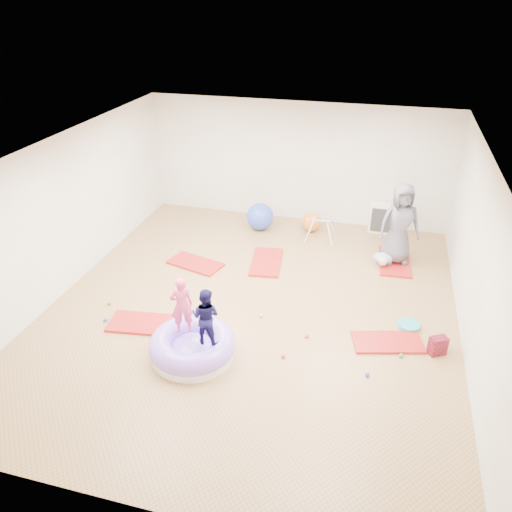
# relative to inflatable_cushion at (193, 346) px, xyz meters

# --- Properties ---
(room) EXTENTS (7.01, 8.01, 2.81)m
(room) POSITION_rel_inflatable_cushion_xyz_m (0.54, 1.44, 1.24)
(room) COLOR #B07F51
(room) RESTS_ON ground
(gym_mat_front_left) EXTENTS (1.24, 0.73, 0.05)m
(gym_mat_front_left) POSITION_rel_inflatable_cushion_xyz_m (-1.08, 0.51, -0.14)
(gym_mat_front_left) COLOR #B12515
(gym_mat_front_left) RESTS_ON ground
(gym_mat_mid_left) EXTENTS (1.21, 0.83, 0.05)m
(gym_mat_mid_left) POSITION_rel_inflatable_cushion_xyz_m (-0.98, 2.65, -0.14)
(gym_mat_mid_left) COLOR #B12515
(gym_mat_mid_left) RESTS_ON ground
(gym_mat_center_back) EXTENTS (0.73, 1.24, 0.05)m
(gym_mat_center_back) POSITION_rel_inflatable_cushion_xyz_m (0.41, 3.09, -0.14)
(gym_mat_center_back) COLOR #B12515
(gym_mat_center_back) RESTS_ON ground
(gym_mat_right) EXTENTS (1.20, 0.81, 0.05)m
(gym_mat_right) POSITION_rel_inflatable_cushion_xyz_m (2.90, 1.06, -0.14)
(gym_mat_right) COLOR #B12515
(gym_mat_right) RESTS_ON ground
(gym_mat_rear_right) EXTENTS (0.69, 1.25, 0.05)m
(gym_mat_rear_right) POSITION_rel_inflatable_cushion_xyz_m (2.95, 3.77, -0.14)
(gym_mat_rear_right) COLOR #B12515
(gym_mat_rear_right) RESTS_ON ground
(inflatable_cushion) EXTENTS (1.33, 1.33, 0.42)m
(inflatable_cushion) POSITION_rel_inflatable_cushion_xyz_m (0.00, 0.00, 0.00)
(inflatable_cushion) COLOR white
(inflatable_cushion) RESTS_ON ground
(child_pink) EXTENTS (0.41, 0.37, 0.95)m
(child_pink) POSITION_rel_inflatable_cushion_xyz_m (-0.18, 0.13, 0.70)
(child_pink) COLOR #F04577
(child_pink) RESTS_ON inflatable_cushion
(child_navy) EXTENTS (0.47, 0.39, 0.91)m
(child_navy) POSITION_rel_inflatable_cushion_xyz_m (0.26, -0.02, 0.68)
(child_navy) COLOR #110F3F
(child_navy) RESTS_ON inflatable_cushion
(adult_caregiver) EXTENTS (0.93, 0.75, 1.66)m
(adult_caregiver) POSITION_rel_inflatable_cushion_xyz_m (2.94, 3.78, 0.72)
(adult_caregiver) COLOR #555360
(adult_caregiver) RESTS_ON gym_mat_rear_right
(infant) EXTENTS (0.40, 0.40, 0.23)m
(infant) POSITION_rel_inflatable_cushion_xyz_m (2.71, 3.57, 0.01)
(infant) COLOR #8AAFDB
(infant) RESTS_ON gym_mat_rear_right
(ball_pit_balls) EXTENTS (5.13, 1.19, 0.07)m
(ball_pit_balls) POSITION_rel_inflatable_cushion_xyz_m (0.91, 0.76, -0.13)
(ball_pit_balls) COLOR #DE335B
(ball_pit_balls) RESTS_ON ground
(exercise_ball_blue) EXTENTS (0.62, 0.62, 0.62)m
(exercise_ball_blue) POSITION_rel_inflatable_cushion_xyz_m (-0.13, 4.62, 0.15)
(exercise_ball_blue) COLOR blue
(exercise_ball_blue) RESTS_ON ground
(exercise_ball_orange) EXTENTS (0.44, 0.44, 0.44)m
(exercise_ball_orange) POSITION_rel_inflatable_cushion_xyz_m (1.04, 4.82, 0.06)
(exercise_ball_orange) COLOR orange
(exercise_ball_orange) RESTS_ON ground
(infant_play_gym) EXTENTS (0.64, 0.61, 0.49)m
(infant_play_gym) POSITION_rel_inflatable_cushion_xyz_m (1.32, 4.40, 0.17)
(infant_play_gym) COLOR white
(infant_play_gym) RESTS_ON ground
(cube_shelf) EXTENTS (0.66, 0.33, 0.66)m
(cube_shelf) POSITION_rel_inflatable_cushion_xyz_m (2.65, 5.23, 0.17)
(cube_shelf) COLOR white
(cube_shelf) RESTS_ON ground
(balance_disc) EXTENTS (0.36, 0.36, 0.08)m
(balance_disc) POSITION_rel_inflatable_cushion_xyz_m (3.23, 1.57, -0.12)
(balance_disc) COLOR teal
(balance_disc) RESTS_ON ground
(backpack) EXTENTS (0.31, 0.27, 0.30)m
(backpack) POSITION_rel_inflatable_cushion_xyz_m (3.64, 1.01, -0.01)
(backpack) COLOR #B61E38
(backpack) RESTS_ON ground
(yellow_toy) EXTENTS (0.18, 0.18, 0.03)m
(yellow_toy) POSITION_rel_inflatable_cushion_xyz_m (-0.34, 0.49, -0.15)
(yellow_toy) COLOR yellow
(yellow_toy) RESTS_ON ground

